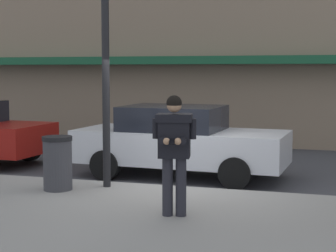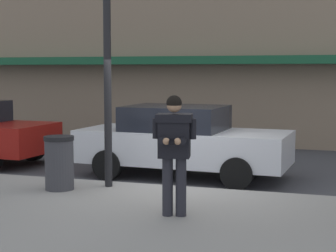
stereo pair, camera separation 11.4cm
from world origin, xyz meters
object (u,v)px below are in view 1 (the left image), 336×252
at_px(man_texting_on_phone, 174,142).
at_px(street_lamp_post, 105,24).
at_px(parked_sedan_mid, 179,141).
at_px(trash_bin, 58,163).

height_order(man_texting_on_phone, street_lamp_post, street_lamp_post).
relative_size(parked_sedan_mid, trash_bin, 4.68).
height_order(street_lamp_post, trash_bin, street_lamp_post).
relative_size(street_lamp_post, trash_bin, 4.98).
distance_m(parked_sedan_mid, trash_bin, 2.99).
height_order(parked_sedan_mid, man_texting_on_phone, man_texting_on_phone).
bearing_deg(trash_bin, parked_sedan_mid, 58.31).
relative_size(parked_sedan_mid, man_texting_on_phone, 2.54).
relative_size(man_texting_on_phone, street_lamp_post, 0.37).
height_order(parked_sedan_mid, trash_bin, parked_sedan_mid).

